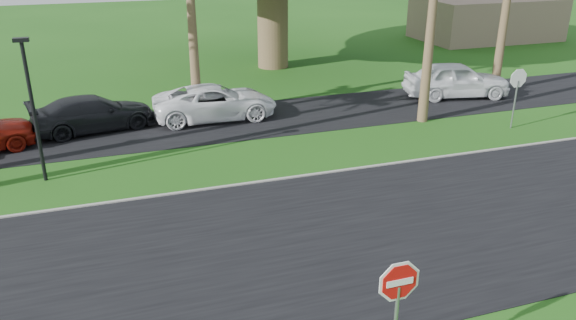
{
  "coord_description": "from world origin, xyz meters",
  "views": [
    {
      "loc": [
        -3.82,
        -9.96,
        7.57
      ],
      "look_at": [
        0.69,
        3.43,
        1.8
      ],
      "focal_mm": 35.0,
      "sensor_mm": 36.0,
      "label": 1
    }
  ],
  "objects_px": {
    "stop_sign_near": "(398,298)",
    "car_pickup": "(457,80)",
    "car_minivan": "(215,102)",
    "stop_sign_far": "(517,86)",
    "car_dark": "(93,114)"
  },
  "relations": [
    {
      "from": "car_minivan",
      "to": "car_pickup",
      "type": "relative_size",
      "value": 1.05
    },
    {
      "from": "stop_sign_near",
      "to": "car_pickup",
      "type": "height_order",
      "value": "stop_sign_near"
    },
    {
      "from": "car_minivan",
      "to": "car_pickup",
      "type": "distance_m",
      "value": 11.87
    },
    {
      "from": "stop_sign_near",
      "to": "stop_sign_far",
      "type": "bearing_deg",
      "value": 43.73
    },
    {
      "from": "stop_sign_near",
      "to": "car_minivan",
      "type": "height_order",
      "value": "stop_sign_near"
    },
    {
      "from": "stop_sign_near",
      "to": "car_pickup",
      "type": "distance_m",
      "value": 19.86
    },
    {
      "from": "car_dark",
      "to": "car_pickup",
      "type": "bearing_deg",
      "value": -102.99
    },
    {
      "from": "stop_sign_far",
      "to": "car_dark",
      "type": "relative_size",
      "value": 0.54
    },
    {
      "from": "stop_sign_far",
      "to": "car_pickup",
      "type": "relative_size",
      "value": 0.52
    },
    {
      "from": "stop_sign_far",
      "to": "car_dark",
      "type": "distance_m",
      "value": 17.21
    },
    {
      "from": "car_dark",
      "to": "car_pickup",
      "type": "height_order",
      "value": "car_pickup"
    },
    {
      "from": "car_dark",
      "to": "stop_sign_far",
      "type": "bearing_deg",
      "value": -119.21
    },
    {
      "from": "car_dark",
      "to": "car_minivan",
      "type": "bearing_deg",
      "value": -102.38
    },
    {
      "from": "car_minivan",
      "to": "stop_sign_far",
      "type": "bearing_deg",
      "value": -113.32
    },
    {
      "from": "car_dark",
      "to": "car_minivan",
      "type": "xyz_separation_m",
      "value": [
        5.02,
        -0.07,
        0.02
      ]
    }
  ]
}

